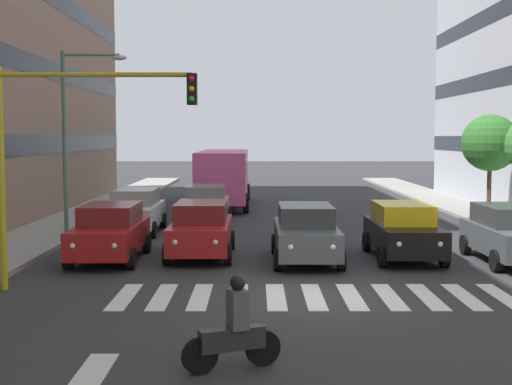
{
  "coord_description": "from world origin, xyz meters",
  "views": [
    {
      "loc": [
        1.39,
        16.44,
        3.81
      ],
      "look_at": [
        1.37,
        -5.5,
        2.04
      ],
      "focal_mm": 49.29,
      "sensor_mm": 36.0,
      "label": 1
    }
  ],
  "objects_px": {
    "car_3": "(201,229)",
    "traffic_light_gantry": "(59,139)",
    "car_0": "(509,233)",
    "street_tree_2": "(490,143)",
    "car_4": "(110,232)",
    "motorcycle_with_rider": "(234,331)",
    "car_2": "(306,233)",
    "car_row2_1": "(206,205)",
    "street_lamp_right": "(75,123)",
    "car_row2_0": "(136,210)",
    "car_1": "(403,230)",
    "bus_behind_traffic": "(224,172)"
  },
  "relations": [
    {
      "from": "car_1",
      "to": "street_tree_2",
      "type": "xyz_separation_m",
      "value": [
        -6.1,
        -10.31,
        2.61
      ]
    },
    {
      "from": "street_lamp_right",
      "to": "car_2",
      "type": "bearing_deg",
      "value": 146.11
    },
    {
      "from": "car_0",
      "to": "traffic_light_gantry",
      "type": "bearing_deg",
      "value": 16.54
    },
    {
      "from": "car_2",
      "to": "car_3",
      "type": "distance_m",
      "value": 3.36
    },
    {
      "from": "car_0",
      "to": "traffic_light_gantry",
      "type": "relative_size",
      "value": 0.81
    },
    {
      "from": "car_0",
      "to": "bus_behind_traffic",
      "type": "distance_m",
      "value": 19.67
    },
    {
      "from": "car_3",
      "to": "car_4",
      "type": "xyz_separation_m",
      "value": [
        2.74,
        0.66,
        0.0
      ]
    },
    {
      "from": "car_0",
      "to": "car_1",
      "type": "bearing_deg",
      "value": -12.64
    },
    {
      "from": "car_0",
      "to": "street_tree_2",
      "type": "bearing_deg",
      "value": -105.39
    },
    {
      "from": "car_0",
      "to": "bus_behind_traffic",
      "type": "bearing_deg",
      "value": -61.51
    },
    {
      "from": "car_4",
      "to": "car_row2_1",
      "type": "bearing_deg",
      "value": -105.93
    },
    {
      "from": "car_row2_0",
      "to": "car_4",
      "type": "bearing_deg",
      "value": 92.47
    },
    {
      "from": "car_row2_1",
      "to": "street_lamp_right",
      "type": "height_order",
      "value": "street_lamp_right"
    },
    {
      "from": "car_0",
      "to": "car_3",
      "type": "distance_m",
      "value": 9.43
    },
    {
      "from": "car_2",
      "to": "car_1",
      "type": "bearing_deg",
      "value": -170.45
    },
    {
      "from": "car_4",
      "to": "car_row2_0",
      "type": "xyz_separation_m",
      "value": [
        0.27,
        -6.18,
        0.0
      ]
    },
    {
      "from": "car_3",
      "to": "traffic_light_gantry",
      "type": "height_order",
      "value": "traffic_light_gantry"
    },
    {
      "from": "car_3",
      "to": "car_4",
      "type": "bearing_deg",
      "value": 13.49
    },
    {
      "from": "motorcycle_with_rider",
      "to": "street_tree_2",
      "type": "xyz_separation_m",
      "value": [
        -11.04,
        -20.75,
        2.85
      ]
    },
    {
      "from": "car_4",
      "to": "car_row2_1",
      "type": "relative_size",
      "value": 1.0
    },
    {
      "from": "motorcycle_with_rider",
      "to": "street_tree_2",
      "type": "bearing_deg",
      "value": -118.02
    },
    {
      "from": "car_0",
      "to": "street_lamp_right",
      "type": "distance_m",
      "value": 16.02
    },
    {
      "from": "car_row2_0",
      "to": "motorcycle_with_rider",
      "type": "relative_size",
      "value": 2.76
    },
    {
      "from": "car_2",
      "to": "car_0",
      "type": "bearing_deg",
      "value": 178.38
    },
    {
      "from": "car_1",
      "to": "car_3",
      "type": "distance_m",
      "value": 6.31
    },
    {
      "from": "car_2",
      "to": "motorcycle_with_rider",
      "type": "height_order",
      "value": "car_2"
    },
    {
      "from": "car_4",
      "to": "street_lamp_right",
      "type": "height_order",
      "value": "street_lamp_right"
    },
    {
      "from": "car_3",
      "to": "street_lamp_right",
      "type": "relative_size",
      "value": 0.65
    },
    {
      "from": "car_0",
      "to": "motorcycle_with_rider",
      "type": "bearing_deg",
      "value": 50.58
    },
    {
      "from": "car_0",
      "to": "bus_behind_traffic",
      "type": "height_order",
      "value": "bus_behind_traffic"
    },
    {
      "from": "car_row2_0",
      "to": "street_lamp_right",
      "type": "height_order",
      "value": "street_lamp_right"
    },
    {
      "from": "car_row2_0",
      "to": "car_row2_1",
      "type": "distance_m",
      "value": 3.32
    },
    {
      "from": "car_row2_0",
      "to": "car_row2_1",
      "type": "relative_size",
      "value": 1.0
    },
    {
      "from": "car_4",
      "to": "car_row2_1",
      "type": "distance_m",
      "value": 8.56
    },
    {
      "from": "bus_behind_traffic",
      "to": "street_tree_2",
      "type": "bearing_deg",
      "value": 153.2
    },
    {
      "from": "car_0",
      "to": "car_row2_0",
      "type": "height_order",
      "value": "same"
    },
    {
      "from": "car_4",
      "to": "car_2",
      "type": "bearing_deg",
      "value": 177.78
    },
    {
      "from": "car_2",
      "to": "car_4",
      "type": "relative_size",
      "value": 1.0
    },
    {
      "from": "car_2",
      "to": "bus_behind_traffic",
      "type": "height_order",
      "value": "bus_behind_traffic"
    },
    {
      "from": "car_2",
      "to": "car_3",
      "type": "height_order",
      "value": "same"
    },
    {
      "from": "car_1",
      "to": "car_4",
      "type": "height_order",
      "value": "same"
    },
    {
      "from": "car_row2_0",
      "to": "traffic_light_gantry",
      "type": "height_order",
      "value": "traffic_light_gantry"
    },
    {
      "from": "car_3",
      "to": "motorcycle_with_rider",
      "type": "distance_m",
      "value": 10.9
    },
    {
      "from": "bus_behind_traffic",
      "to": "traffic_light_gantry",
      "type": "relative_size",
      "value": 1.91
    },
    {
      "from": "car_4",
      "to": "traffic_light_gantry",
      "type": "xyz_separation_m",
      "value": [
        0.37,
        4.11,
        2.86
      ]
    },
    {
      "from": "street_tree_2",
      "to": "car_row2_1",
      "type": "bearing_deg",
      "value": 10.48
    },
    {
      "from": "car_1",
      "to": "motorcycle_with_rider",
      "type": "bearing_deg",
      "value": 64.65
    },
    {
      "from": "car_4",
      "to": "motorcycle_with_rider",
      "type": "height_order",
      "value": "car_4"
    },
    {
      "from": "car_3",
      "to": "bus_behind_traffic",
      "type": "xyz_separation_m",
      "value": [
        -0.0,
        -16.2,
        0.97
      ]
    },
    {
      "from": "car_row2_1",
      "to": "motorcycle_with_rider",
      "type": "height_order",
      "value": "car_row2_1"
    }
  ]
}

